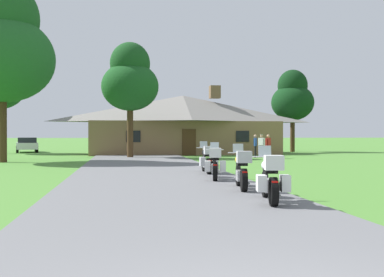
# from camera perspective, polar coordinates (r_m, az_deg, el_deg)

# --- Properties ---
(ground_plane) EXTENTS (500.00, 500.00, 0.00)m
(ground_plane) POSITION_cam_1_polar(r_m,az_deg,el_deg) (23.38, -5.81, -3.55)
(ground_plane) COLOR #4C8433
(asphalt_driveway) EXTENTS (6.40, 80.00, 0.06)m
(asphalt_driveway) POSITION_cam_1_polar(r_m,az_deg,el_deg) (21.39, -5.52, -3.84)
(asphalt_driveway) COLOR slate
(asphalt_driveway) RESTS_ON ground
(motorcycle_white_nearest_to_camera) EXTENTS (0.97, 2.07, 1.30)m
(motorcycle_white_nearest_to_camera) POSITION_cam_1_polar(r_m,az_deg,el_deg) (10.63, 9.83, -5.05)
(motorcycle_white_nearest_to_camera) COLOR black
(motorcycle_white_nearest_to_camera) RESTS_ON asphalt_driveway
(motorcycle_yellow_second_in_row) EXTENTS (0.77, 2.08, 1.30)m
(motorcycle_yellow_second_in_row) POSITION_cam_1_polar(r_m,az_deg,el_deg) (13.20, 6.25, -3.93)
(motorcycle_yellow_second_in_row) COLOR black
(motorcycle_yellow_second_in_row) RESTS_ON asphalt_driveway
(motorcycle_silver_third_in_row) EXTENTS (0.97, 2.07, 1.30)m
(motorcycle_silver_third_in_row) POSITION_cam_1_polar(r_m,az_deg,el_deg) (15.97, 2.91, -3.21)
(motorcycle_silver_third_in_row) COLOR black
(motorcycle_silver_third_in_row) RESTS_ON asphalt_driveway
(motorcycle_black_farthest_in_row) EXTENTS (0.75, 2.08, 1.30)m
(motorcycle_black_farthest_in_row) POSITION_cam_1_polar(r_m,az_deg,el_deg) (18.60, 1.93, -2.70)
(motorcycle_black_farthest_in_row) COLOR black
(motorcycle_black_farthest_in_row) RESTS_ON asphalt_driveway
(stone_lodge) EXTENTS (16.65, 7.38, 5.98)m
(stone_lodge) POSITION_cam_1_polar(r_m,az_deg,el_deg) (39.61, -1.12, 1.86)
(stone_lodge) COLOR brown
(stone_lodge) RESTS_ON ground
(bystander_white_shirt_near_lodge) EXTENTS (0.41, 0.42, 1.69)m
(bystander_white_shirt_near_lodge) POSITION_cam_1_polar(r_m,az_deg,el_deg) (34.93, 8.73, -0.68)
(bystander_white_shirt_near_lodge) COLOR #75664C
(bystander_white_shirt_near_lodge) RESTS_ON ground
(bystander_red_shirt_beside_signpost) EXTENTS (0.44, 0.40, 1.67)m
(bystander_red_shirt_beside_signpost) POSITION_cam_1_polar(r_m,az_deg,el_deg) (32.28, 9.55, -0.81)
(bystander_red_shirt_beside_signpost) COLOR black
(bystander_red_shirt_beside_signpost) RESTS_ON ground
(bystander_blue_shirt_by_tree) EXTENTS (0.33, 0.52, 1.67)m
(bystander_blue_shirt_by_tree) POSITION_cam_1_polar(r_m,az_deg,el_deg) (32.90, 7.95, -0.78)
(bystander_blue_shirt_by_tree) COLOR black
(bystander_blue_shirt_by_tree) RESTS_ON ground
(tree_by_lodge_front) EXTENTS (4.06, 4.06, 8.24)m
(tree_by_lodge_front) POSITION_cam_1_polar(r_m,az_deg,el_deg) (32.82, -7.79, 7.28)
(tree_by_lodge_front) COLOR #422D19
(tree_by_lodge_front) RESTS_ON ground
(tree_left_near) EXTENTS (6.08, 6.08, 10.87)m
(tree_left_near) POSITION_cam_1_polar(r_m,az_deg,el_deg) (29.73, -22.68, 10.58)
(tree_left_near) COLOR #422D19
(tree_left_near) RESTS_ON ground
(tree_right_of_lodge) EXTENTS (4.10, 4.10, 7.96)m
(tree_right_of_lodge) POSITION_cam_1_polar(r_m,az_deg,el_deg) (45.14, 12.52, 5.03)
(tree_right_of_lodge) COLOR #422D19
(tree_right_of_lodge) RESTS_ON ground
(parked_white_suv_far_left) EXTENTS (2.75, 4.88, 1.40)m
(parked_white_suv_far_left) POSITION_cam_1_polar(r_m,az_deg,el_deg) (45.48, -20.02, -0.67)
(parked_white_suv_far_left) COLOR silver
(parked_white_suv_far_left) RESTS_ON ground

